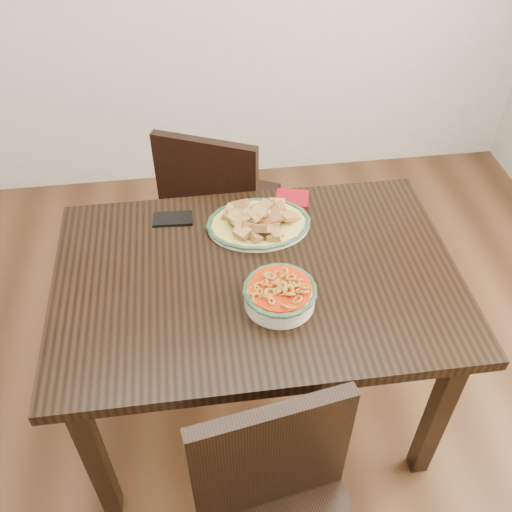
{
  "coord_description": "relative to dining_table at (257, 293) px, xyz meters",
  "views": [
    {
      "loc": [
        -0.16,
        -1.13,
        2.04
      ],
      "look_at": [
        0.01,
        0.14,
        0.81
      ],
      "focal_mm": 40.0,
      "sensor_mm": 36.0,
      "label": 1
    }
  ],
  "objects": [
    {
      "name": "chair_far",
      "position": [
        -0.08,
        0.68,
        -0.16
      ],
      "size": [
        0.55,
        0.55,
        0.89
      ],
      "rotation": [
        0.0,
        0.0,
        2.72
      ],
      "color": "black",
      "rests_on": "ground"
    },
    {
      "name": "napkin",
      "position": [
        0.18,
        0.36,
        0.1
      ],
      "size": [
        0.14,
        0.12,
        0.01
      ],
      "primitive_type": "cube",
      "rotation": [
        0.0,
        0.0,
        -0.24
      ],
      "color": "maroon",
      "rests_on": "dining_table"
    },
    {
      "name": "smartphone",
      "position": [
        -0.26,
        0.3,
        0.1
      ],
      "size": [
        0.14,
        0.08,
        0.01
      ],
      "primitive_type": "cube",
      "rotation": [
        0.0,
        0.0,
        -0.06
      ],
      "color": "black",
      "rests_on": "dining_table"
    },
    {
      "name": "noodle_bowl",
      "position": [
        0.05,
        -0.13,
        0.13
      ],
      "size": [
        0.22,
        0.22,
        0.08
      ],
      "color": "beige",
      "rests_on": "dining_table"
    },
    {
      "name": "fish_plate",
      "position": [
        0.04,
        0.23,
        0.13
      ],
      "size": [
        0.35,
        0.28,
        0.11
      ],
      "color": "beige",
      "rests_on": "dining_table"
    },
    {
      "name": "dining_table",
      "position": [
        0.0,
        0.0,
        0.0
      ],
      "size": [
        1.29,
        0.86,
        0.75
      ],
      "color": "black",
      "rests_on": "ground"
    },
    {
      "name": "floor",
      "position": [
        -0.01,
        -0.12,
        -0.66
      ],
      "size": [
        3.5,
        3.5,
        0.0
      ],
      "primitive_type": "plane",
      "color": "#3E2413",
      "rests_on": "ground"
    }
  ]
}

